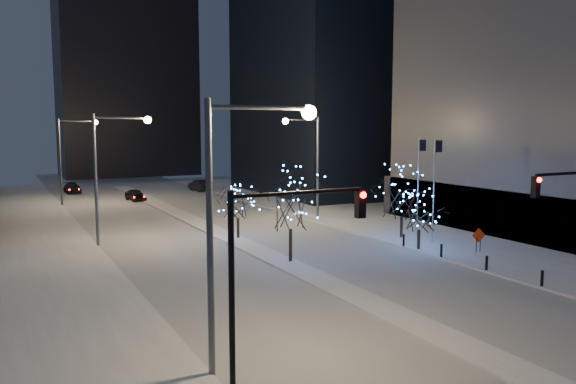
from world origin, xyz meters
TOP-DOWN VIEW (x-y plane):
  - ground at (0.00, 0.00)m, footprint 160.00×160.00m
  - road at (0.00, 35.00)m, footprint 20.00×130.00m
  - median at (0.00, 30.00)m, footprint 2.00×80.00m
  - east_sidewalk at (15.00, 20.00)m, footprint 10.00×90.00m
  - west_sidewalk at (-14.00, 20.00)m, footprint 8.00×90.00m
  - horizon_block at (6.00, 92.00)m, footprint 24.00×14.00m
  - street_lamp_w_near at (-8.94, 2.00)m, footprint 4.40×0.56m
  - street_lamp_w_mid at (-8.94, 27.00)m, footprint 4.40×0.56m
  - street_lamp_w_far at (-8.94, 52.00)m, footprint 4.40×0.56m
  - street_lamp_east at (10.08, 30.00)m, footprint 3.90×0.56m
  - traffic_signal_west at (-8.44, -0.00)m, footprint 5.26×0.43m
  - flagpoles at (13.37, 17.25)m, footprint 1.35×2.60m
  - bollards at (10.20, 10.00)m, footprint 0.16×12.16m
  - car_near at (-1.50, 52.72)m, footprint 2.12×4.33m
  - car_mid at (9.00, 59.41)m, footprint 2.13×4.93m
  - car_far at (-7.40, 64.73)m, footprint 2.08×4.77m
  - holiday_tree_median_near at (0.50, 15.77)m, footprint 4.97×4.97m
  - holiday_tree_median_far at (0.50, 24.80)m, footprint 4.00×4.00m
  - holiday_tree_plaza_near at (10.50, 14.68)m, footprint 3.38×3.38m
  - holiday_tree_plaza_far at (12.28, 18.85)m, footprint 6.31×6.31m
  - construction_sign at (13.58, 11.92)m, footprint 1.05×0.24m

SIDE VIEW (x-z plane):
  - ground at x=0.00m, z-range 0.00..0.00m
  - road at x=0.00m, z-range 0.00..0.02m
  - median at x=0.00m, z-range 0.00..0.15m
  - east_sidewalk at x=15.00m, z-range 0.00..0.15m
  - west_sidewalk at x=-14.00m, z-range 0.00..0.15m
  - bollards at x=10.20m, z-range 0.15..1.05m
  - car_far at x=-7.40m, z-range 0.00..1.36m
  - car_near at x=-1.50m, z-range 0.00..1.42m
  - car_mid at x=9.00m, z-range 0.00..1.58m
  - construction_sign at x=13.58m, z-range 0.33..2.08m
  - holiday_tree_plaza_near at x=10.50m, z-range 0.74..4.92m
  - holiday_tree_median_far at x=0.50m, z-range 0.82..5.19m
  - holiday_tree_plaza_far at x=12.28m, z-range 0.79..6.43m
  - holiday_tree_median_near at x=0.50m, z-range 1.05..7.27m
  - traffic_signal_west at x=-8.44m, z-range 1.26..8.26m
  - flagpoles at x=13.37m, z-range 0.80..8.80m
  - street_lamp_east at x=10.08m, z-range 1.45..11.45m
  - street_lamp_w_near at x=-8.94m, z-range 1.50..11.50m
  - street_lamp_w_mid at x=-8.94m, z-range 1.50..11.50m
  - street_lamp_w_far at x=-8.94m, z-range 1.50..11.50m
  - horizon_block at x=6.00m, z-range 0.00..42.00m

